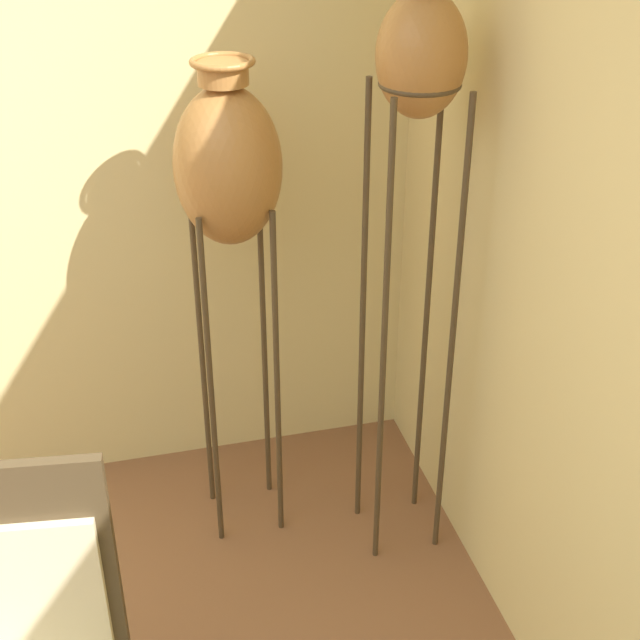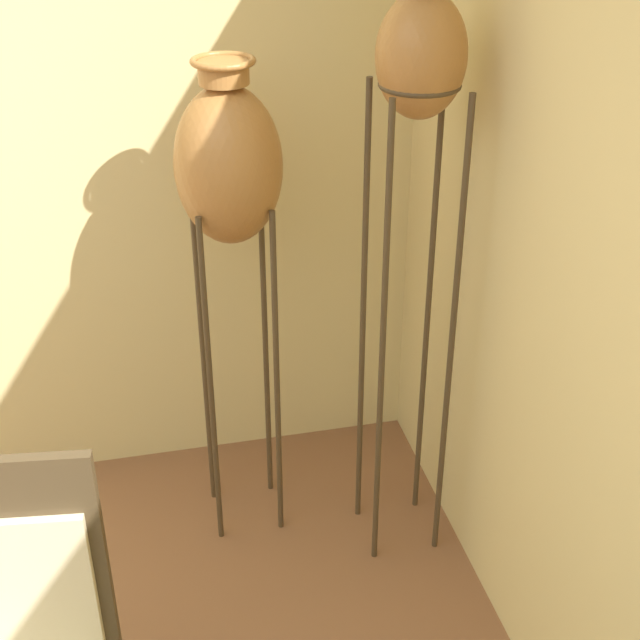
{
  "view_description": "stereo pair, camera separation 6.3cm",
  "coord_description": "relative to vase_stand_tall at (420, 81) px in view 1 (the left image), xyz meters",
  "views": [
    {
      "loc": [
        0.94,
        -0.99,
        2.33
      ],
      "look_at": [
        1.57,
        1.5,
        0.87
      ],
      "focal_mm": 50.0,
      "sensor_mm": 36.0,
      "label": 1
    },
    {
      "loc": [
        1.0,
        -1.01,
        2.33
      ],
      "look_at": [
        1.57,
        1.5,
        0.87
      ],
      "focal_mm": 50.0,
      "sensor_mm": 36.0,
      "label": 2
    }
  ],
  "objects": [
    {
      "name": "vase_stand_medium",
      "position": [
        -0.53,
        0.22,
        -0.3
      ],
      "size": [
        0.34,
        0.34,
        1.72
      ],
      "color": "#473823",
      "rests_on": "ground_plane"
    },
    {
      "name": "vase_stand_tall",
      "position": [
        0.0,
        0.0,
        0.0
      ],
      "size": [
        0.26,
        0.26,
        2.02
      ],
      "color": "#473823",
      "rests_on": "ground_plane"
    }
  ]
}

